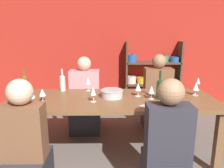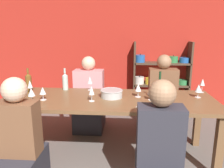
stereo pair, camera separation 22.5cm
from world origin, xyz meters
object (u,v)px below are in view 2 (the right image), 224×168
object	(u,v)px
wine_bottle_amber	(65,81)
person_far_b	(162,104)
mixing_bowl	(112,93)
wine_glass_empty_a	(138,88)
person_near_b	(21,156)
person_far_a	(89,103)
wine_glass_empty_b	(151,91)
wine_glass_white_a	(170,97)
wine_glass_empty_c	(202,83)
cell_phone	(143,108)
shelf_unit	(161,82)
wine_glass_empty_d	(31,92)
wine_glass_white_b	(30,85)
wine_glass_red_a	(92,91)
person_near_a	(158,163)
wine_glass_white_c	(43,91)
wine_glass_red_b	(199,89)
wine_glass_red_c	(90,81)
wine_bottle_dark	(159,89)
dining_table	(111,105)
wine_bottle_green	(29,83)

from	to	relation	value
wine_bottle_amber	person_far_b	world-z (taller)	person_far_b
mixing_bowl	wine_glass_empty_a	bearing A→B (deg)	6.88
person_near_b	person_far_a	bearing A→B (deg)	77.51
mixing_bowl	wine_glass_empty_b	size ratio (longest dim) A/B	1.70
wine_glass_white_a	wine_glass_empty_c	xyz separation A→B (m)	(0.52, 0.59, 0.02)
wine_glass_empty_a	wine_glass_empty_b	xyz separation A→B (m)	(0.14, -0.11, -0.00)
wine_glass_empty_c	cell_phone	distance (m)	1.05
shelf_unit	wine_glass_empty_d	bearing A→B (deg)	-128.56
wine_glass_white_b	wine_glass_red_a	bearing A→B (deg)	-15.09
wine_glass_red_a	wine_glass_empty_d	distance (m)	0.66
wine_glass_red_a	person_near_a	bearing A→B (deg)	-44.10
person_near_a	person_near_b	size ratio (longest dim) A/B	1.00
wine_glass_empty_c	person_near_b	xyz separation A→B (m)	(-1.90, -1.11, -0.45)
wine_glass_red_a	wine_glass_white_a	world-z (taller)	wine_glass_red_a
wine_glass_white_c	person_near_b	xyz separation A→B (m)	(0.02, -0.65, -0.42)
wine_glass_red_b	person_far_b	size ratio (longest dim) A/B	0.13
wine_glass_red_c	mixing_bowl	bearing A→B (deg)	-43.89
person_far_b	wine_glass_red_a	bearing A→B (deg)	44.82
cell_phone	person_far_a	size ratio (longest dim) A/B	0.14
mixing_bowl	wine_bottle_dark	distance (m)	0.56
wine_glass_white_c	person_far_b	world-z (taller)	person_far_b
wine_glass_red_b	person_near_a	world-z (taller)	person_near_a
wine_glass_empty_d	wine_glass_red_c	xyz separation A→B (m)	(0.55, 0.57, 0.01)
wine_glass_white_a	cell_phone	size ratio (longest dim) A/B	0.98
wine_bottle_dark	wine_glass_empty_b	size ratio (longest dim) A/B	2.12
shelf_unit	wine_glass_white_a	distance (m)	2.22
shelf_unit	wine_glass_red_c	bearing A→B (deg)	-126.44
person_near_b	person_near_a	bearing A→B (deg)	-0.71
wine_glass_red_c	person_near_b	world-z (taller)	person_near_b
wine_bottle_amber	person_near_a	size ratio (longest dim) A/B	0.25
mixing_bowl	wine_glass_red_c	world-z (taller)	wine_glass_red_c
wine_glass_white_c	wine_glass_red_b	bearing A→B (deg)	7.27
wine_glass_white_c	wine_bottle_dark	bearing A→B (deg)	3.58
dining_table	wine_bottle_dark	size ratio (longest dim) A/B	7.21
wine_glass_empty_c	person_near_a	distance (m)	1.39
wine_glass_empty_d	person_near_a	world-z (taller)	person_near_a
wine_glass_empty_d	wine_bottle_green	bearing A→B (deg)	117.86
wine_glass_red_a	wine_glass_empty_a	bearing A→B (deg)	21.57
mixing_bowl	wine_bottle_dark	xyz separation A→B (m)	(0.55, -0.08, 0.08)
person_near_a	wine_bottle_green	bearing A→B (deg)	147.99
mixing_bowl	person_far_a	xyz separation A→B (m)	(-0.41, 0.75, -0.39)
wine_bottle_green	wine_glass_empty_a	distance (m)	1.40
wine_glass_empty_d	wine_glass_red_b	distance (m)	1.92
wine_bottle_green	wine_glass_red_c	bearing A→B (deg)	12.01
mixing_bowl	wine_glass_empty_d	size ratio (longest dim) A/B	1.64
wine_glass_empty_d	person_near_a	distance (m)	1.50
person_far_b	wine_glass_empty_d	bearing A→B (deg)	33.00
person_far_a	wine_glass_white_c	bearing A→B (deg)	67.94
wine_bottle_green	wine_bottle_dark	distance (m)	1.64
shelf_unit	person_near_a	size ratio (longest dim) A/B	1.15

